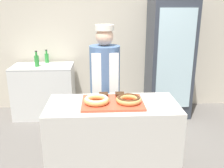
{
  "coord_description": "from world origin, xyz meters",
  "views": [
    {
      "loc": [
        -0.13,
        -2.38,
        1.84
      ],
      "look_at": [
        0.0,
        0.1,
        1.06
      ],
      "focal_mm": 40.0,
      "sensor_mm": 36.0,
      "label": 1
    }
  ],
  "objects_px": {
    "donut_chocolate_glaze": "(129,99)",
    "bottle_green": "(37,60)",
    "serving_tray": "(113,103)",
    "baker_person": "(105,87)",
    "donut_light_glaze": "(97,100)",
    "brownie_back_left": "(103,95)",
    "chest_freezer": "(44,91)",
    "bottle_green_b": "(47,58)",
    "brownie_back_right": "(120,94)",
    "beverage_fridge": "(169,58)"
  },
  "relations": [
    {
      "from": "serving_tray",
      "to": "donut_light_glaze",
      "type": "relative_size",
      "value": 2.43
    },
    {
      "from": "baker_person",
      "to": "bottle_green_b",
      "type": "bearing_deg",
      "value": 126.41
    },
    {
      "from": "brownie_back_right",
      "to": "beverage_fridge",
      "type": "xyz_separation_m",
      "value": [
        0.97,
        1.57,
        0.07
      ]
    },
    {
      "from": "brownie_back_left",
      "to": "bottle_green",
      "type": "xyz_separation_m",
      "value": [
        -1.06,
        1.52,
        0.07
      ]
    },
    {
      "from": "serving_tray",
      "to": "brownie_back_right",
      "type": "bearing_deg",
      "value": 61.61
    },
    {
      "from": "donut_light_glaze",
      "to": "chest_freezer",
      "type": "bearing_deg",
      "value": 117.35
    },
    {
      "from": "serving_tray",
      "to": "beverage_fridge",
      "type": "xyz_separation_m",
      "value": [
        1.06,
        1.73,
        0.1
      ]
    },
    {
      "from": "donut_light_glaze",
      "to": "brownie_back_left",
      "type": "height_order",
      "value": "donut_light_glaze"
    },
    {
      "from": "brownie_back_left",
      "to": "bottle_green_b",
      "type": "height_order",
      "value": "bottle_green_b"
    },
    {
      "from": "serving_tray",
      "to": "bottle_green_b",
      "type": "xyz_separation_m",
      "value": [
        -1.04,
        1.97,
        0.08
      ]
    },
    {
      "from": "chest_freezer",
      "to": "brownie_back_left",
      "type": "bearing_deg",
      "value": -57.85
    },
    {
      "from": "brownie_back_left",
      "to": "bottle_green",
      "type": "bearing_deg",
      "value": 124.91
    },
    {
      "from": "serving_tray",
      "to": "beverage_fridge",
      "type": "distance_m",
      "value": 2.03
    },
    {
      "from": "donut_chocolate_glaze",
      "to": "bottle_green",
      "type": "height_order",
      "value": "bottle_green"
    },
    {
      "from": "baker_person",
      "to": "bottle_green_b",
      "type": "distance_m",
      "value": 1.66
    },
    {
      "from": "chest_freezer",
      "to": "bottle_green_b",
      "type": "relative_size",
      "value": 4.41
    },
    {
      "from": "serving_tray",
      "to": "brownie_back_right",
      "type": "relative_size",
      "value": 6.47
    },
    {
      "from": "serving_tray",
      "to": "brownie_back_left",
      "type": "height_order",
      "value": "brownie_back_left"
    },
    {
      "from": "donut_chocolate_glaze",
      "to": "brownie_back_left",
      "type": "xyz_separation_m",
      "value": [
        -0.25,
        0.2,
        -0.02
      ]
    },
    {
      "from": "baker_person",
      "to": "bottle_green",
      "type": "bearing_deg",
      "value": 136.11
    },
    {
      "from": "serving_tray",
      "to": "brownie_back_right",
      "type": "distance_m",
      "value": 0.19
    },
    {
      "from": "serving_tray",
      "to": "donut_chocolate_glaze",
      "type": "bearing_deg",
      "value": -11.54
    },
    {
      "from": "donut_chocolate_glaze",
      "to": "brownie_back_right",
      "type": "xyz_separation_m",
      "value": [
        -0.07,
        0.2,
        -0.02
      ]
    },
    {
      "from": "baker_person",
      "to": "chest_freezer",
      "type": "height_order",
      "value": "baker_person"
    },
    {
      "from": "baker_person",
      "to": "donut_light_glaze",
      "type": "bearing_deg",
      "value": -98.6
    },
    {
      "from": "serving_tray",
      "to": "baker_person",
      "type": "bearing_deg",
      "value": 95.43
    },
    {
      "from": "donut_light_glaze",
      "to": "bottle_green_b",
      "type": "height_order",
      "value": "bottle_green_b"
    },
    {
      "from": "serving_tray",
      "to": "bottle_green_b",
      "type": "height_order",
      "value": "bottle_green_b"
    },
    {
      "from": "serving_tray",
      "to": "donut_chocolate_glaze",
      "type": "distance_m",
      "value": 0.17
    },
    {
      "from": "serving_tray",
      "to": "bottle_green",
      "type": "height_order",
      "value": "bottle_green"
    },
    {
      "from": "brownie_back_left",
      "to": "bottle_green_b",
      "type": "relative_size",
      "value": 0.43
    },
    {
      "from": "donut_light_glaze",
      "to": "donut_chocolate_glaze",
      "type": "xyz_separation_m",
      "value": [
        0.32,
        0.0,
        0.0
      ]
    },
    {
      "from": "donut_chocolate_glaze",
      "to": "beverage_fridge",
      "type": "bearing_deg",
      "value": 62.96
    },
    {
      "from": "donut_chocolate_glaze",
      "to": "bottle_green",
      "type": "distance_m",
      "value": 2.16
    },
    {
      "from": "brownie_back_right",
      "to": "bottle_green",
      "type": "relative_size",
      "value": 0.38
    },
    {
      "from": "baker_person",
      "to": "brownie_back_left",
      "type": "bearing_deg",
      "value": -93.46
    },
    {
      "from": "beverage_fridge",
      "to": "bottle_green",
      "type": "xyz_separation_m",
      "value": [
        -2.21,
        -0.05,
        0.0
      ]
    },
    {
      "from": "donut_light_glaze",
      "to": "brownie_back_right",
      "type": "height_order",
      "value": "donut_light_glaze"
    },
    {
      "from": "baker_person",
      "to": "donut_chocolate_glaze",
      "type": "bearing_deg",
      "value": -71.64
    },
    {
      "from": "brownie_back_right",
      "to": "baker_person",
      "type": "bearing_deg",
      "value": 107.58
    },
    {
      "from": "beverage_fridge",
      "to": "bottle_green_b",
      "type": "xyz_separation_m",
      "value": [
        -2.1,
        0.24,
        -0.01
      ]
    },
    {
      "from": "beverage_fridge",
      "to": "donut_light_glaze",
      "type": "bearing_deg",
      "value": -124.76
    },
    {
      "from": "brownie_back_left",
      "to": "donut_light_glaze",
      "type": "bearing_deg",
      "value": -110.21
    },
    {
      "from": "donut_chocolate_glaze",
      "to": "brownie_back_left",
      "type": "distance_m",
      "value": 0.32
    },
    {
      "from": "brownie_back_right",
      "to": "chest_freezer",
      "type": "relative_size",
      "value": 0.1
    },
    {
      "from": "donut_light_glaze",
      "to": "chest_freezer",
      "type": "xyz_separation_m",
      "value": [
        -0.92,
        1.77,
        -0.49
      ]
    },
    {
      "from": "chest_freezer",
      "to": "donut_chocolate_glaze",
      "type": "bearing_deg",
      "value": -55.01
    },
    {
      "from": "brownie_back_left",
      "to": "beverage_fridge",
      "type": "height_order",
      "value": "beverage_fridge"
    },
    {
      "from": "brownie_back_right",
      "to": "bottle_green_b",
      "type": "distance_m",
      "value": 2.13
    },
    {
      "from": "bottle_green",
      "to": "bottle_green_b",
      "type": "relative_size",
      "value": 1.13
    }
  ]
}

